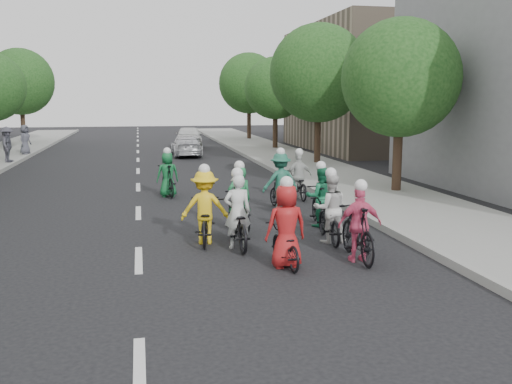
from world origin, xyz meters
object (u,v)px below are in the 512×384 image
object	(u,v)px
cyclist_1	(320,201)
spectator_0	(7,144)
spectator_1	(8,146)
cyclist_9	(168,178)
follow_car_trail	(189,137)
spectator_2	(25,140)
cyclist_3	(358,230)
cyclist_8	(298,182)
cyclist_6	(329,216)
cyclist_7	(280,185)
cyclist_2	(205,214)
cyclist_0	(237,221)
follow_car_lead	(186,146)
cyclist_4	(286,235)
cyclist_5	(239,207)

from	to	relation	value
cyclist_1	spectator_0	xyz separation A→B (m)	(-10.98, 16.41, 0.39)
cyclist_1	spectator_1	distance (m)	19.68
cyclist_9	follow_car_trail	distance (m)	19.57
spectator_0	spectator_2	distance (m)	4.30
cyclist_3	cyclist_8	bearing A→B (deg)	-94.15
cyclist_1	cyclist_6	size ratio (longest dim) A/B	0.96
cyclist_6	cyclist_7	size ratio (longest dim) A/B	1.01
cyclist_2	cyclist_0	bearing A→B (deg)	148.41
cyclist_7	spectator_1	distance (m)	17.45
cyclist_8	follow_car_lead	bearing A→B (deg)	-82.37
cyclist_3	follow_car_trail	xyz separation A→B (m)	(-0.99, 28.10, 0.11)
cyclist_0	spectator_0	world-z (taller)	spectator_0
cyclist_9	follow_car_trail	size ratio (longest dim) A/B	0.42
cyclist_6	spectator_1	distance (m)	20.92
cyclist_3	cyclist_9	distance (m)	9.33
cyclist_8	follow_car_trail	xyz separation A→B (m)	(-1.79, 20.79, 0.17)
cyclist_7	spectator_0	xyz separation A→B (m)	(-10.53, 14.01, 0.31)
cyclist_6	spectator_0	size ratio (longest dim) A/B	1.06
cyclist_4	cyclist_1	bearing A→B (deg)	-122.04
cyclist_5	cyclist_6	bearing A→B (deg)	133.07
cyclist_2	cyclist_5	xyz separation A→B (m)	(0.97, 1.01, -0.05)
spectator_1	follow_car_lead	bearing A→B (deg)	-80.22
cyclist_3	cyclist_2	bearing A→B (deg)	-33.78
cyclist_7	follow_car_trail	bearing A→B (deg)	-96.60
cyclist_7	cyclist_0	bearing A→B (deg)	55.36
cyclist_1	cyclist_4	distance (m)	3.81
cyclist_8	spectator_2	bearing A→B (deg)	-56.93
cyclist_7	spectator_2	size ratio (longest dim) A/B	1.11
cyclist_6	cyclist_7	bearing A→B (deg)	-83.18
cyclist_5	spectator_0	size ratio (longest dim) A/B	1.00
follow_car_trail	spectator_2	xyz separation A→B (m)	(-9.71, -4.13, 0.24)
cyclist_9	spectator_0	distance (m)	13.23
cyclist_1	cyclist_8	bearing A→B (deg)	-91.54
cyclist_2	spectator_1	world-z (taller)	cyclist_2
cyclist_0	spectator_2	size ratio (longest dim) A/B	1.17
cyclist_0	spectator_0	distance (m)	20.02
cyclist_4	follow_car_trail	distance (m)	28.21
cyclist_6	follow_car_lead	bearing A→B (deg)	-81.04
cyclist_9	spectator_0	size ratio (longest dim) A/B	1.05
cyclist_0	cyclist_8	xyz separation A→B (m)	(3.04, 5.76, -0.02)
cyclist_8	spectator_0	bearing A→B (deg)	-48.47
cyclist_3	follow_car_lead	world-z (taller)	cyclist_3
cyclist_1	follow_car_trail	xyz separation A→B (m)	(-1.22, 24.84, 0.10)
spectator_1	cyclist_4	bearing A→B (deg)	-162.72
spectator_1	cyclist_0	bearing A→B (deg)	-162.50
cyclist_5	follow_car_trail	xyz separation A→B (m)	(0.93, 25.00, 0.13)
cyclist_1	spectator_1	xyz separation A→B (m)	(-10.93, 16.36, 0.30)
cyclist_7	follow_car_trail	world-z (taller)	cyclist_7
cyclist_1	follow_car_lead	distance (m)	19.29
follow_car_trail	spectator_1	xyz separation A→B (m)	(-9.71, -8.48, 0.19)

